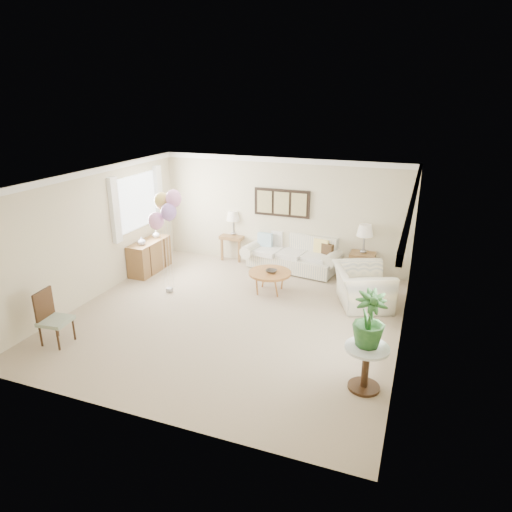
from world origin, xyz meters
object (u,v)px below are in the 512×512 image
Objects in this scene: sofa at (293,256)px; balloon_cluster at (165,209)px; accent_chair at (52,316)px; armchair at (362,287)px; coffee_table at (270,273)px.

sofa is 3.36m from balloon_cluster.
accent_chair reaches higher than sofa.
armchair is at bearing 11.88° from balloon_cluster.
armchair is at bearing -37.97° from sofa.
armchair is at bearing 35.58° from accent_chair.
balloon_cluster reaches higher than sofa.
accent_chair is at bearing -120.65° from sofa.
coffee_table is 4.22m from accent_chair.
balloon_cluster is (0.75, 2.49, 1.32)m from accent_chair.
sofa is at bearing 59.35° from accent_chair.
armchair is 1.27× the size of accent_chair.
balloon_cluster reaches higher than armchair.
accent_chair is (-4.61, -3.30, 0.10)m from armchair.
coffee_table is 1.90m from armchair.
sofa is 5.48m from accent_chair.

